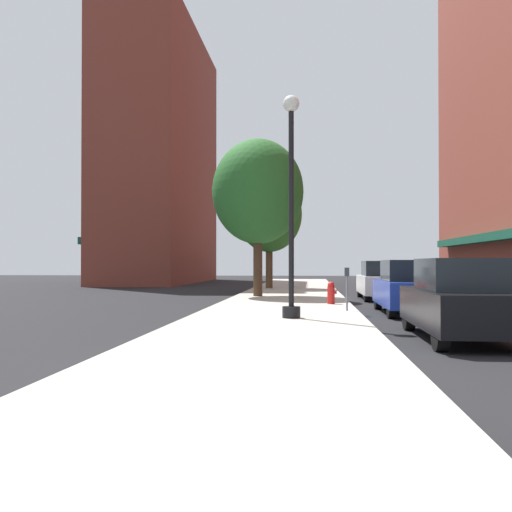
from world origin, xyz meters
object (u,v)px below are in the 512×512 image
lamppost (291,201)px  parking_meter_near (347,283)px  fire_hydrant (331,293)px  car_blue (410,288)px  tree_mid (258,192)px  car_black (462,300)px  tree_near (269,215)px  car_white (382,281)px

lamppost → parking_meter_near: lamppost is taller
fire_hydrant → car_blue: (2.32, -2.43, 0.29)m
lamppost → tree_mid: bearing=100.3°
lamppost → tree_mid: 10.09m
car_black → car_blue: size_ratio=1.00×
lamppost → tree_near: bearing=95.9°
lamppost → fire_hydrant: 6.04m
lamppost → parking_meter_near: 3.70m
tree_mid → car_black: size_ratio=1.61×
car_blue → lamppost: bearing=-143.2°
tree_mid → car_white: size_ratio=1.61×
fire_hydrant → car_white: bearing=62.4°
tree_mid → car_white: bearing=-1.1°
parking_meter_near → car_blue: size_ratio=0.30×
fire_hydrant → car_black: (2.32, -8.41, 0.29)m
car_black → lamppost: bearing=140.2°
lamppost → fire_hydrant: size_ratio=7.47×
car_black → parking_meter_near: bearing=110.9°
lamppost → fire_hydrant: bearing=76.7°
parking_meter_near → tree_near: tree_near is taller
parking_meter_near → car_white: bearing=75.0°
fire_hydrant → car_black: size_ratio=0.18×
fire_hydrant → lamppost: bearing=-103.3°
fire_hydrant → car_white: (2.32, 4.45, 0.29)m
fire_hydrant → car_white: size_ratio=0.18×
fire_hydrant → car_white: 5.03m
car_blue → fire_hydrant: bearing=132.0°
lamppost → car_black: (3.56, -3.14, -2.39)m
parking_meter_near → tree_mid: (-3.39, 7.37, 3.75)m
lamppost → parking_meter_near: size_ratio=4.50×
tree_near → tree_mid: 8.02m
tree_near → tree_mid: size_ratio=0.94×
lamppost → car_white: (3.56, 9.72, -2.39)m
fire_hydrant → parking_meter_near: bearing=-82.5°
fire_hydrant → tree_near: bearing=103.8°
car_blue → car_white: size_ratio=1.00×
fire_hydrant → car_blue: 3.37m
tree_mid → parking_meter_near: bearing=-65.3°
car_black → car_white: (0.00, 12.86, 0.00)m
car_white → tree_mid: bearing=179.6°
car_black → car_blue: same height
car_blue → car_white: 6.88m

